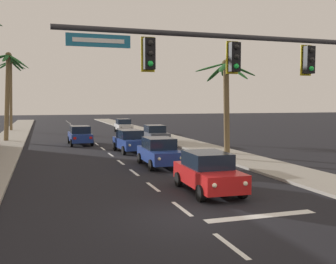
# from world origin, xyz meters

# --- Properties ---
(ground_plane) EXTENTS (220.00, 220.00, 0.00)m
(ground_plane) POSITION_xyz_m (0.00, 0.00, 0.00)
(ground_plane) COLOR black
(sidewalk_right) EXTENTS (3.20, 110.00, 0.14)m
(sidewalk_right) POSITION_xyz_m (7.80, 20.00, 0.07)
(sidewalk_right) COLOR #9E998E
(sidewalk_right) RESTS_ON ground
(lane_markings) EXTENTS (4.28, 89.72, 0.01)m
(lane_markings) POSITION_xyz_m (0.41, 20.93, 0.00)
(lane_markings) COLOR silver
(lane_markings) RESTS_ON ground
(traffic_signal_mast) EXTENTS (11.30, 0.41, 6.67)m
(traffic_signal_mast) POSITION_xyz_m (2.93, -0.48, 4.78)
(traffic_signal_mast) COLOR #2D2D33
(traffic_signal_mast) RESTS_ON ground
(sedan_lead_at_stop_bar) EXTENTS (2.05, 4.49, 1.68)m
(sedan_lead_at_stop_bar) POSITION_xyz_m (1.94, 3.24, 0.85)
(sedan_lead_at_stop_bar) COLOR red
(sedan_lead_at_stop_bar) RESTS_ON ground
(sedan_third_in_queue) EXTENTS (1.99, 4.47, 1.68)m
(sedan_third_in_queue) POSITION_xyz_m (1.90, 10.33, 0.85)
(sedan_third_in_queue) COLOR navy
(sedan_third_in_queue) RESTS_ON ground
(sedan_fifth_in_queue) EXTENTS (2.12, 4.51, 1.68)m
(sedan_fifth_in_queue) POSITION_xyz_m (1.67, 17.42, 0.85)
(sedan_fifth_in_queue) COLOR navy
(sedan_fifth_in_queue) RESTS_ON ground
(sedan_oncoming_far) EXTENTS (2.01, 4.48, 1.68)m
(sedan_oncoming_far) POSITION_xyz_m (-1.47, 23.89, 0.85)
(sedan_oncoming_far) COLOR navy
(sedan_oncoming_far) RESTS_ON ground
(sedan_parked_nearest_kerb) EXTENTS (2.06, 4.50, 1.68)m
(sedan_parked_nearest_kerb) POSITION_xyz_m (5.19, 22.88, 0.85)
(sedan_parked_nearest_kerb) COLOR #4C515B
(sedan_parked_nearest_kerb) RESTS_ON ground
(sedan_parked_mid_kerb) EXTENTS (2.07, 4.50, 1.68)m
(sedan_parked_mid_kerb) POSITION_xyz_m (5.09, 37.10, 0.85)
(sedan_parked_mid_kerb) COLOR silver
(sedan_parked_mid_kerb) RESTS_ON ground
(palm_left_third) EXTENTS (4.05, 4.31, 8.48)m
(palm_left_third) POSITION_xyz_m (-7.69, 28.53, 5.84)
(palm_left_third) COLOR brown
(palm_left_third) RESTS_ON ground
(palm_left_farthest) EXTENTS (3.76, 3.84, 9.32)m
(palm_left_farthest) POSITION_xyz_m (-8.40, 43.33, 6.63)
(palm_left_farthest) COLOR brown
(palm_left_farthest) RESTS_ON ground
(palm_right_second) EXTENTS (4.53, 4.19, 6.77)m
(palm_right_second) POSITION_xyz_m (7.79, 13.62, 4.63)
(palm_right_second) COLOR brown
(palm_right_second) RESTS_ON ground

